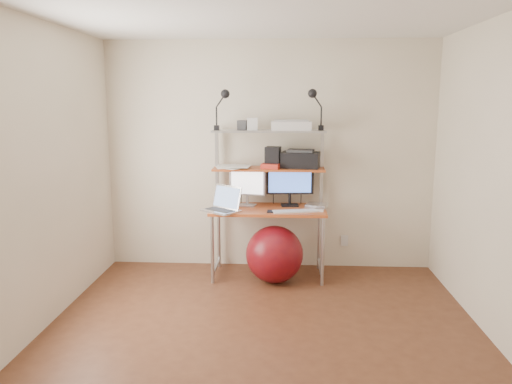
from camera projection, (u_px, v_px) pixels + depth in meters
The scene contains 20 objects.
room at pixel (262, 183), 3.73m from camera, with size 3.60×3.60×3.60m.
computer_desk at pixel (268, 187), 5.26m from camera, with size 1.20×0.60×1.57m.
wall_outlet at pixel (344, 241), 5.61m from camera, with size 0.08×0.01×0.12m, color silver.
monitor_silver at pixel (247, 184), 5.33m from camera, with size 0.39×0.17×0.43m.
monitor_black at pixel (290, 182), 5.33m from camera, with size 0.51×0.15×0.50m.
laptop at pixel (224, 206), 5.11m from camera, with size 0.47×0.45×0.32m.
keyboard at pixel (295, 211), 5.07m from camera, with size 0.45×0.13×0.01m, color silver.
mouse at pixel (320, 211), 5.08m from camera, with size 0.08×0.05×0.02m, color silver.
mac_mini at pixel (317, 206), 5.27m from camera, with size 0.21×0.21×0.04m, color silver.
phone at pixel (270, 211), 5.07m from camera, with size 0.07×0.12×0.01m, color black.
printer at pixel (300, 159), 5.30m from camera, with size 0.44×0.34×0.19m.
nas_cube at pixel (273, 157), 5.28m from camera, with size 0.15×0.15×0.22m, color black.
red_box at pixel (271, 166), 5.23m from camera, with size 0.19×0.12×0.05m, color red.
scanner at pixel (291, 125), 5.18m from camera, with size 0.42×0.28×0.11m.
box_white at pixel (252, 124), 5.18m from camera, with size 0.11×0.09×0.13m, color silver.
box_grey at pixel (243, 125), 5.25m from camera, with size 0.10×0.10×0.10m, color #303032.
clip_lamp_left at pixel (223, 101), 5.11m from camera, with size 0.17×0.09×0.42m.
clip_lamp_right at pixel (314, 100), 5.10m from camera, with size 0.17×0.09×0.42m.
exercise_ball at pixel (274, 254), 5.13m from camera, with size 0.59×0.59×0.59m, color maroon.
paper_stack at pixel (232, 167), 5.31m from camera, with size 0.41×0.43×0.02m.
Camera 1 is at (0.16, -3.68, 1.86)m, focal length 35.00 mm.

